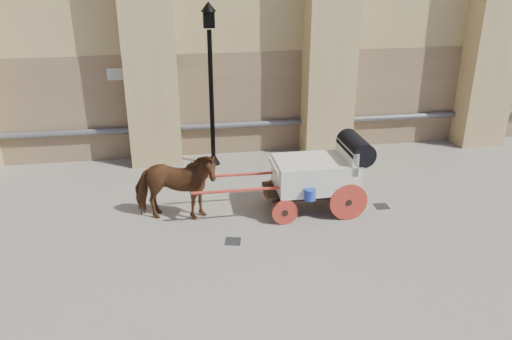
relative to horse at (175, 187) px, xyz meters
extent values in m
plane|color=slate|center=(0.53, 0.10, -0.80)|extent=(90.00, 90.00, 0.00)
cube|color=#8D7153|center=(2.53, 4.25, 0.70)|extent=(44.00, 0.35, 3.00)
cylinder|color=#59595B|center=(2.53, 3.98, 0.10)|extent=(42.00, 0.18, 0.18)
cube|color=beige|center=(-1.47, 4.07, 1.70)|extent=(0.42, 0.04, 0.32)
imported|color=brown|center=(0.00, 0.00, 0.00)|extent=(2.03, 1.22, 1.60)
cube|color=black|center=(3.05, -0.03, -0.27)|extent=(2.11, 0.97, 0.11)
cube|color=beige|center=(3.14, -0.03, 0.11)|extent=(1.82, 1.21, 0.67)
cube|color=beige|center=(3.86, -0.04, 0.49)|extent=(0.15, 1.19, 0.52)
cube|color=beige|center=(2.33, -0.03, 0.35)|extent=(0.34, 1.05, 0.10)
cylinder|color=black|center=(4.05, -0.04, 0.68)|extent=(0.55, 1.20, 0.53)
cylinder|color=red|center=(3.76, -0.63, -0.37)|extent=(0.86, 0.07, 0.86)
cylinder|color=red|center=(3.77, 0.55, -0.37)|extent=(0.86, 0.07, 0.86)
cylinder|color=red|center=(2.33, -0.62, -0.51)|extent=(0.57, 0.06, 0.57)
cylinder|color=red|center=(2.34, 0.57, -0.51)|extent=(0.57, 0.06, 0.57)
cylinder|color=red|center=(1.47, -0.45, 0.01)|extent=(2.29, 0.09, 0.07)
cylinder|color=red|center=(1.48, 0.41, 0.01)|extent=(2.29, 0.09, 0.07)
cylinder|color=#223CB8|center=(2.85, -0.70, -0.08)|extent=(0.25, 0.25, 0.25)
cylinder|color=black|center=(1.10, 3.24, 1.07)|extent=(0.12, 0.12, 3.73)
cone|color=black|center=(1.10, 3.24, -0.61)|extent=(0.37, 0.37, 0.37)
cube|color=black|center=(1.10, 3.24, 3.19)|extent=(0.29, 0.29, 0.44)
cone|color=black|center=(1.10, 3.24, 3.51)|extent=(0.41, 0.41, 0.25)
cube|color=black|center=(1.11, -1.18, -0.79)|extent=(0.38, 0.38, 0.01)
cube|color=black|center=(4.77, -0.15, -0.79)|extent=(0.34, 0.34, 0.01)
camera|label=1|loc=(0.11, -10.06, 4.45)|focal=35.00mm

